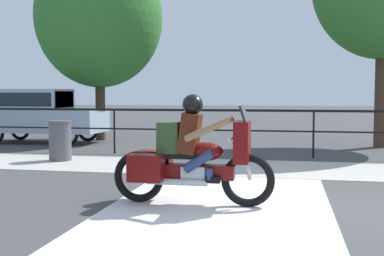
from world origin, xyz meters
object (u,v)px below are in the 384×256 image
Objects in this scene: motorcycle at (190,156)px; parked_car at (39,113)px; trash_bin at (60,141)px; tree_behind_car at (99,18)px.

motorcycle is 9.93m from parked_car.
tree_behind_car reaches higher than trash_bin.
parked_car is at bearing -140.33° from tree_behind_car.
tree_behind_car reaches higher than parked_car.
trash_bin is at bearing 131.98° from motorcycle.
motorcycle is 5.42m from trash_bin.
trash_bin is at bearing -56.13° from parked_car.
tree_behind_car is at bearing 101.54° from trash_bin.
tree_behind_car is (1.56, 1.29, 3.14)m from parked_car.
parked_car is (-6.46, 7.54, 0.29)m from motorcycle.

